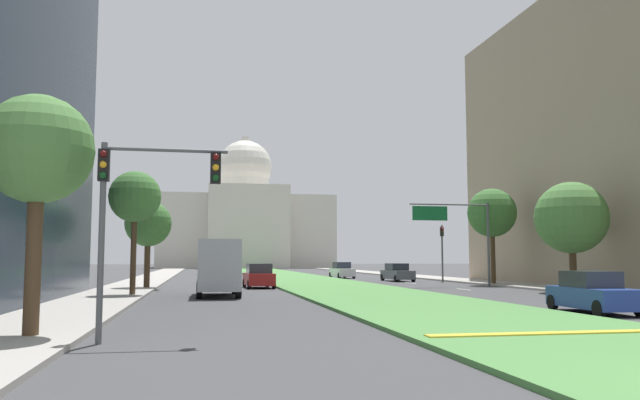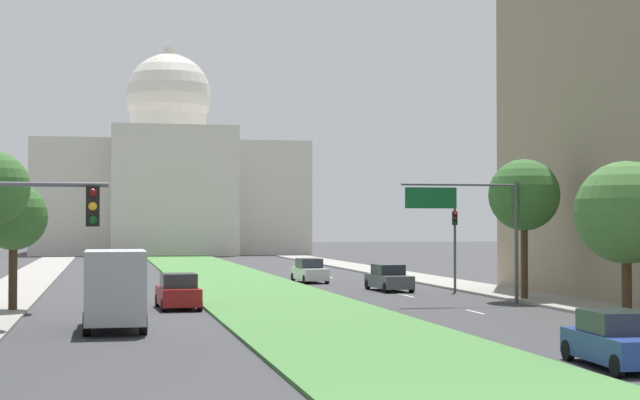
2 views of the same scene
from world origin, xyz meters
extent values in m
plane|color=#3D3D3F|center=(0.00, 68.66, 0.00)|extent=(302.12, 302.12, 0.00)
cube|color=#4C8442|center=(0.00, 61.80, 0.07)|extent=(8.44, 123.60, 0.14)
cube|color=silver|center=(8.44, 20.88, 0.00)|extent=(0.16, 2.40, 0.01)
cube|color=silver|center=(8.44, 33.59, 0.00)|extent=(0.16, 2.40, 0.01)
cube|color=silver|center=(8.44, 44.64, 0.00)|extent=(0.16, 2.40, 0.01)
cube|color=silver|center=(8.44, 47.27, 0.00)|extent=(0.16, 2.40, 0.01)
cube|color=silver|center=(8.44, 65.90, 0.00)|extent=(0.16, 2.40, 0.01)
cube|color=silver|center=(8.44, 74.28, 0.00)|extent=(0.16, 2.40, 0.01)
cube|color=#9E9991|center=(-14.65, 54.93, 0.07)|extent=(4.00, 123.60, 0.15)
cube|color=#9E9991|center=(14.65, 54.93, 0.07)|extent=(4.00, 123.60, 0.15)
cube|color=beige|center=(0.00, 137.33, 7.91)|extent=(38.06, 25.91, 15.82)
cube|color=beige|center=(0.00, 122.37, 8.70)|extent=(16.74, 4.00, 17.40)
cylinder|color=beige|center=(0.00, 137.33, 18.38)|extent=(11.14, 11.14, 5.13)
sphere|color=beige|center=(0.00, 137.33, 23.14)|extent=(12.53, 12.53, 12.53)
cylinder|color=beige|center=(0.00, 137.33, 28.78)|extent=(1.80, 1.80, 3.00)
cylinder|color=#515456|center=(-10.55, 9.05, 5.05)|extent=(3.20, 0.10, 0.10)
cube|color=black|center=(-9.27, 9.05, 4.60)|extent=(0.28, 0.24, 0.84)
sphere|color=#510F0F|center=(-9.27, 8.91, 4.88)|extent=(0.18, 0.18, 0.18)
sphere|color=#F2A51E|center=(-9.27, 8.91, 4.60)|extent=(0.18, 0.18, 0.18)
sphere|color=#0F4219|center=(-9.27, 8.91, 4.32)|extent=(0.18, 0.18, 0.18)
cylinder|color=#515456|center=(12.15, 46.85, 2.60)|extent=(0.16, 0.16, 5.20)
cube|color=black|center=(12.15, 46.85, 4.60)|extent=(0.28, 0.24, 0.84)
sphere|color=red|center=(12.15, 46.71, 4.88)|extent=(0.18, 0.18, 0.18)
sphere|color=#4C380F|center=(12.15, 46.71, 4.60)|extent=(0.18, 0.18, 0.18)
sphere|color=#0F4219|center=(12.15, 46.71, 4.32)|extent=(0.18, 0.18, 0.18)
cylinder|color=#515456|center=(12.35, 37.76, 3.25)|extent=(0.20, 0.20, 6.50)
cylinder|color=#515456|center=(9.17, 37.76, 6.30)|extent=(6.36, 0.12, 0.12)
cube|color=#146033|center=(7.58, 37.71, 5.60)|extent=(2.80, 0.08, 1.10)
cylinder|color=#4C3823|center=(13.55, 28.36, 1.75)|extent=(0.44, 0.44, 3.49)
sphere|color=#4C7F3D|center=(13.55, 28.36, 4.75)|extent=(4.57, 4.57, 4.57)
cylinder|color=#4C3823|center=(-13.33, 37.68, 1.86)|extent=(0.41, 0.41, 3.71)
sphere|color=#3D7033|center=(-13.33, 37.68, 4.61)|extent=(3.24, 3.24, 3.24)
cylinder|color=#4C3823|center=(13.52, 39.42, 2.38)|extent=(0.38, 0.38, 4.76)
sphere|color=#3D7033|center=(13.52, 39.42, 5.84)|extent=(3.95, 3.95, 3.95)
cube|color=navy|center=(5.74, 14.80, 0.62)|extent=(2.09, 4.50, 0.79)
cube|color=#282D38|center=(5.75, 14.97, 1.34)|extent=(1.72, 2.21, 0.65)
cylinder|color=black|center=(4.81, 13.11, 0.32)|extent=(0.26, 0.65, 0.64)
cylinder|color=black|center=(6.67, 16.49, 0.32)|extent=(0.26, 0.65, 0.64)
cylinder|color=black|center=(5.03, 16.60, 0.32)|extent=(0.26, 0.65, 0.64)
cube|color=maroon|center=(-5.46, 38.23, 0.65)|extent=(2.06, 4.21, 0.86)
cube|color=#282D38|center=(-5.46, 38.07, 1.43)|extent=(1.75, 2.05, 0.70)
cylinder|color=black|center=(-6.39, 39.82, 0.32)|extent=(0.24, 0.65, 0.64)
cylinder|color=black|center=(-4.65, 39.88, 0.32)|extent=(0.24, 0.65, 0.64)
cylinder|color=black|center=(-6.27, 36.58, 0.32)|extent=(0.24, 0.65, 0.64)
cylinder|color=black|center=(-4.53, 36.65, 0.32)|extent=(0.24, 0.65, 0.64)
cube|color=#4C5156|center=(8.56, 49.11, 0.62)|extent=(2.03, 4.75, 0.80)
cube|color=#282D38|center=(8.55, 49.29, 1.35)|extent=(1.71, 2.31, 0.66)
cylinder|color=black|center=(9.48, 47.26, 0.32)|extent=(0.25, 0.65, 0.64)
cylinder|color=black|center=(7.80, 47.19, 0.32)|extent=(0.25, 0.65, 0.64)
cylinder|color=black|center=(9.32, 51.03, 0.32)|extent=(0.25, 0.65, 0.64)
cylinder|color=black|center=(7.65, 50.96, 0.32)|extent=(0.25, 0.65, 0.64)
cube|color=silver|center=(5.45, 59.08, 0.64)|extent=(1.99, 4.55, 0.84)
cube|color=#282D38|center=(5.44, 59.25, 1.40)|extent=(1.66, 2.22, 0.68)
cylinder|color=black|center=(6.35, 57.34, 0.32)|extent=(0.25, 0.65, 0.64)
cylinder|color=black|center=(4.74, 57.25, 0.32)|extent=(0.25, 0.65, 0.64)
cylinder|color=black|center=(6.16, 60.90, 0.32)|extent=(0.25, 0.65, 0.64)
cylinder|color=black|center=(4.56, 60.81, 0.32)|extent=(0.25, 0.65, 0.64)
cube|color=silver|center=(-8.83, 73.17, 0.65)|extent=(1.89, 4.69, 0.85)
cube|color=#282D38|center=(-8.83, 72.99, 1.42)|extent=(1.62, 2.27, 0.70)
cylinder|color=black|center=(-9.69, 75.03, 0.32)|extent=(0.23, 0.64, 0.64)
cylinder|color=black|center=(-8.05, 75.07, 0.32)|extent=(0.23, 0.64, 0.64)
cylinder|color=black|center=(-9.61, 71.28, 0.32)|extent=(0.23, 0.64, 0.64)
cylinder|color=black|center=(-7.97, 71.31, 0.32)|extent=(0.23, 0.64, 0.64)
cube|color=#BCBCC1|center=(-8.64, 31.02, 1.45)|extent=(2.30, 2.00, 2.20)
cube|color=#B2B2B7|center=(-8.64, 27.82, 1.80)|extent=(2.30, 4.40, 2.80)
cylinder|color=black|center=(-9.69, 31.02, 0.45)|extent=(0.30, 0.90, 0.90)
cylinder|color=black|center=(-7.59, 31.02, 0.45)|extent=(0.30, 0.90, 0.90)
cylinder|color=black|center=(-9.69, 26.72, 0.45)|extent=(0.30, 0.90, 0.90)
cylinder|color=black|center=(-7.59, 26.72, 0.45)|extent=(0.30, 0.90, 0.90)
camera|label=1|loc=(-9.61, -7.96, 2.19)|focal=35.30mm
camera|label=2|loc=(-9.01, -12.40, 4.23)|focal=56.57mm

